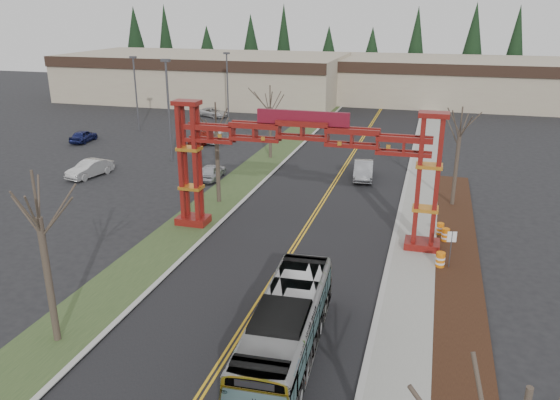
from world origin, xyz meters
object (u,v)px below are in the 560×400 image
(parked_car_near_a, at_px, (212,171))
(light_pole_far, at_px, (227,82))
(retail_building_west, at_px, (206,77))
(barrel_south, at_px, (440,260))
(parked_car_far_b, at_px, (213,112))
(bare_tree_median_mid, at_px, (216,131))
(bare_tree_right_far, at_px, (460,133))
(light_pole_near, at_px, (168,103))
(bare_tree_median_near, at_px, (39,219))
(barrel_north, at_px, (440,229))
(retail_building_east, at_px, (450,80))
(transit_bus, at_px, (286,330))
(silver_sedan, at_px, (363,170))
(parked_car_far_a, at_px, (218,137))
(bare_tree_median_far, at_px, (270,107))
(light_pole_mid, at_px, (136,88))
(gateway_arch, at_px, (302,151))
(parked_car_mid_a, at_px, (205,137))
(street_sign, at_px, (451,242))
(parked_car_mid_b, at_px, (83,136))
(parked_car_near_b, at_px, (90,169))
(barrel_mid, at_px, (445,235))

(parked_car_near_a, bearing_deg, light_pole_far, -75.09)
(retail_building_west, distance_m, barrel_south, 68.75)
(parked_car_near_a, xyz_separation_m, parked_car_far_b, (-11.55, 28.17, -0.06))
(bare_tree_median_mid, distance_m, bare_tree_right_far, 18.52)
(retail_building_west, xyz_separation_m, light_pole_near, (12.63, -38.53, 2.09))
(bare_tree_median_near, bearing_deg, barrel_north, 46.28)
(retail_building_east, distance_m, light_pole_far, 38.76)
(transit_bus, bearing_deg, silver_sedan, 87.93)
(parked_car_far_a, height_order, light_pole_near, light_pole_near)
(bare_tree_median_far, bearing_deg, transit_bus, -72.01)
(transit_bus, xyz_separation_m, bare_tree_median_mid, (-10.66, 18.59, 4.31))
(transit_bus, distance_m, light_pole_mid, 51.46)
(retail_building_west, height_order, bare_tree_right_far, bare_tree_right_far)
(bare_tree_median_mid, bearing_deg, bare_tree_median_far, 90.00)
(parked_car_far_b, height_order, bare_tree_median_mid, bare_tree_median_mid)
(gateway_arch, bearing_deg, bare_tree_median_near, -117.76)
(transit_bus, xyz_separation_m, parked_car_mid_a, (-19.84, 37.01, -0.79))
(gateway_arch, xyz_separation_m, transit_bus, (2.66, -13.66, -4.48))
(retail_building_east, height_order, light_pole_mid, light_pole_mid)
(light_pole_mid, bearing_deg, retail_building_east, 42.20)
(parked_car_near_a, height_order, bare_tree_median_far, bare_tree_median_far)
(retail_building_west, height_order, transit_bus, retail_building_west)
(retail_building_west, relative_size, street_sign, 19.29)
(parked_car_mid_a, height_order, parked_car_mid_b, parked_car_mid_b)
(transit_bus, relative_size, bare_tree_median_mid, 1.34)
(bare_tree_median_far, bearing_deg, silver_sedan, -24.28)
(retail_building_east, xyz_separation_m, parked_car_near_b, (-32.09, -53.72, -2.75))
(transit_bus, distance_m, parked_car_mid_a, 42.00)
(retail_building_west, distance_m, silver_sedan, 51.01)
(parked_car_near_b, relative_size, light_pole_far, 0.50)
(parked_car_near_a, height_order, light_pole_near, light_pole_near)
(parked_car_near_a, relative_size, light_pole_far, 0.45)
(gateway_arch, bearing_deg, light_pole_mid, 135.50)
(parked_car_far_b, distance_m, barrel_north, 48.03)
(light_pole_near, relative_size, street_sign, 4.24)
(bare_tree_median_far, height_order, barrel_south, bare_tree_median_far)
(light_pole_mid, bearing_deg, silver_sedan, -23.18)
(retail_building_east, xyz_separation_m, parked_car_far_a, (-25.83, -37.71, -2.84))
(retail_building_east, distance_m, parked_car_far_a, 45.79)
(retail_building_west, xyz_separation_m, parked_car_mid_a, (12.82, -30.60, -3.06))
(light_pole_near, bearing_deg, light_pole_mid, 131.33)
(parked_car_near_b, relative_size, street_sign, 1.95)
(transit_bus, distance_m, street_sign, 13.27)
(bare_tree_median_far, bearing_deg, bare_tree_median_mid, -90.00)
(retail_building_east, height_order, bare_tree_median_mid, bare_tree_median_mid)
(parked_car_near_b, distance_m, bare_tree_median_mid, 15.32)
(gateway_arch, distance_m, street_sign, 10.82)
(parked_car_mid_a, height_order, light_pole_far, light_pole_far)
(parked_car_far_a, bearing_deg, barrel_north, -38.51)
(parked_car_near_a, distance_m, barrel_mid, 22.36)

